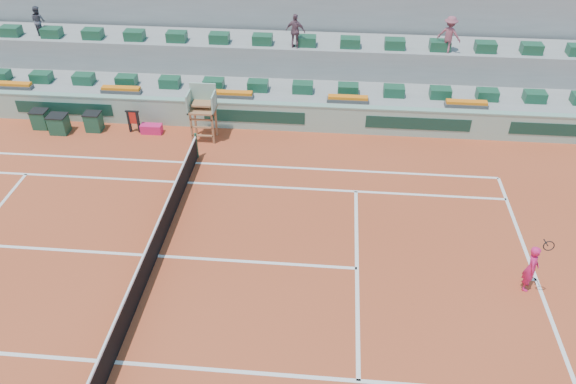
# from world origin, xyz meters

# --- Properties ---
(ground) EXTENTS (90.00, 90.00, 0.00)m
(ground) POSITION_xyz_m (0.00, 0.00, 0.00)
(ground) COLOR #AA3F20
(ground) RESTS_ON ground
(seating_tier_lower) EXTENTS (36.00, 4.00, 1.20)m
(seating_tier_lower) POSITION_xyz_m (0.00, 10.70, 0.60)
(seating_tier_lower) COLOR #989895
(seating_tier_lower) RESTS_ON ground
(seating_tier_upper) EXTENTS (36.00, 2.40, 2.60)m
(seating_tier_upper) POSITION_xyz_m (0.00, 12.30, 1.30)
(seating_tier_upper) COLOR #989895
(seating_tier_upper) RESTS_ON ground
(stadium_back_wall) EXTENTS (36.00, 0.40, 4.40)m
(stadium_back_wall) POSITION_xyz_m (0.00, 13.90, 2.20)
(stadium_back_wall) COLOR #989895
(stadium_back_wall) RESTS_ON ground
(player_bag) EXTENTS (0.91, 0.40, 0.40)m
(player_bag) POSITION_xyz_m (-2.41, 7.67, 0.20)
(player_bag) COLOR #E21D62
(player_bag) RESTS_ON ground
(spectator_left) EXTENTS (0.82, 0.74, 1.39)m
(spectator_left) POSITION_xyz_m (-8.60, 11.86, 3.29)
(spectator_left) COLOR #464752
(spectator_left) RESTS_ON seating_tier_upper
(spectator_mid) EXTENTS (0.96, 0.57, 1.53)m
(spectator_mid) POSITION_xyz_m (3.53, 11.42, 3.36)
(spectator_mid) COLOR #734C59
(spectator_mid) RESTS_ON seating_tier_upper
(spectator_right) EXTENTS (1.19, 0.97, 1.61)m
(spectator_right) POSITION_xyz_m (10.30, 11.51, 3.40)
(spectator_right) COLOR #964B58
(spectator_right) RESTS_ON seating_tier_upper
(court_lines) EXTENTS (23.89, 11.09, 0.01)m
(court_lines) POSITION_xyz_m (0.00, 0.00, 0.01)
(court_lines) COLOR white
(court_lines) RESTS_ON ground
(tennis_net) EXTENTS (0.10, 11.97, 1.10)m
(tennis_net) POSITION_xyz_m (0.00, 0.00, 0.53)
(tennis_net) COLOR black
(tennis_net) RESTS_ON ground
(advertising_hoarding) EXTENTS (36.00, 0.34, 1.26)m
(advertising_hoarding) POSITION_xyz_m (0.02, 8.50, 0.63)
(advertising_hoarding) COLOR #90B69F
(advertising_hoarding) RESTS_ON ground
(umpire_chair) EXTENTS (1.10, 0.90, 2.40)m
(umpire_chair) POSITION_xyz_m (0.00, 7.50, 1.54)
(umpire_chair) COLOR #986039
(umpire_chair) RESTS_ON ground
(seat_row_lower) EXTENTS (32.90, 0.60, 0.44)m
(seat_row_lower) POSITION_xyz_m (0.00, 9.80, 1.42)
(seat_row_lower) COLOR #194D32
(seat_row_lower) RESTS_ON seating_tier_lower
(seat_row_upper) EXTENTS (32.90, 0.60, 0.44)m
(seat_row_upper) POSITION_xyz_m (0.00, 11.70, 2.82)
(seat_row_upper) COLOR #194D32
(seat_row_upper) RESTS_ON seating_tier_upper
(flower_planters) EXTENTS (26.80, 0.36, 0.28)m
(flower_planters) POSITION_xyz_m (-1.50, 9.00, 1.33)
(flower_planters) COLOR #4B4B4B
(flower_planters) RESTS_ON seating_tier_lower
(drink_cooler_a) EXTENTS (0.70, 0.61, 0.84)m
(drink_cooler_a) POSITION_xyz_m (-4.95, 7.68, 0.42)
(drink_cooler_a) COLOR #174631
(drink_cooler_a) RESTS_ON ground
(drink_cooler_b) EXTENTS (0.79, 0.68, 0.84)m
(drink_cooler_b) POSITION_xyz_m (-6.37, 7.35, 0.42)
(drink_cooler_b) COLOR #174631
(drink_cooler_b) RESTS_ON ground
(drink_cooler_c) EXTENTS (0.71, 0.61, 0.84)m
(drink_cooler_c) POSITION_xyz_m (-7.35, 7.70, 0.42)
(drink_cooler_c) COLOR #174631
(drink_cooler_c) RESTS_ON ground
(towel_rack) EXTENTS (0.60, 0.10, 1.03)m
(towel_rack) POSITION_xyz_m (-3.15, 7.69, 0.60)
(towel_rack) COLOR black
(towel_rack) RESTS_ON ground
(tennis_player) EXTENTS (0.53, 0.89, 2.28)m
(tennis_player) POSITION_xyz_m (11.45, -0.35, 0.80)
(tennis_player) COLOR #E21D62
(tennis_player) RESTS_ON ground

